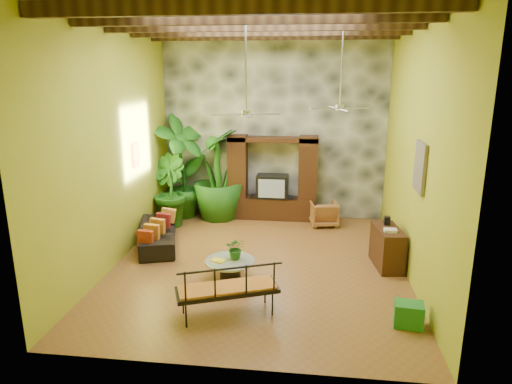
# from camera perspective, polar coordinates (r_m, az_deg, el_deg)

# --- Properties ---
(ground) EXTENTS (7.00, 7.00, 0.00)m
(ground) POSITION_cam_1_polar(r_m,az_deg,el_deg) (9.77, 0.39, -9.03)
(ground) COLOR brown
(ground) RESTS_ON ground
(ceiling) EXTENTS (6.00, 7.00, 0.02)m
(ceiling) POSITION_cam_1_polar(r_m,az_deg,el_deg) (8.98, 0.45, 21.54)
(ceiling) COLOR silver
(ceiling) RESTS_ON back_wall
(back_wall) EXTENTS (6.00, 0.02, 5.00)m
(back_wall) POSITION_cam_1_polar(r_m,az_deg,el_deg) (12.49, 2.28, 8.20)
(back_wall) COLOR #AAA326
(back_wall) RESTS_ON ground
(left_wall) EXTENTS (0.02, 7.00, 5.00)m
(left_wall) POSITION_cam_1_polar(r_m,az_deg,el_deg) (9.84, -17.30, 5.69)
(left_wall) COLOR #AAA326
(left_wall) RESTS_ON ground
(right_wall) EXTENTS (0.02, 7.00, 5.00)m
(right_wall) POSITION_cam_1_polar(r_m,az_deg,el_deg) (9.20, 19.39, 4.91)
(right_wall) COLOR #AAA326
(right_wall) RESTS_ON ground
(stone_accent_wall) EXTENTS (5.98, 0.10, 4.98)m
(stone_accent_wall) POSITION_cam_1_polar(r_m,az_deg,el_deg) (12.43, 2.25, 8.16)
(stone_accent_wall) COLOR #363A3E
(stone_accent_wall) RESTS_ON ground
(ceiling_beams) EXTENTS (5.95, 5.36, 0.22)m
(ceiling_beams) POSITION_cam_1_polar(r_m,az_deg,el_deg) (8.96, 0.44, 20.14)
(ceiling_beams) COLOR #3B2712
(ceiling_beams) RESTS_ON ceiling
(entertainment_center) EXTENTS (2.40, 0.55, 2.30)m
(entertainment_center) POSITION_cam_1_polar(r_m,az_deg,el_deg) (12.41, 2.06, 0.95)
(entertainment_center) COLOR black
(entertainment_center) RESTS_ON ground
(ceiling_fan_front) EXTENTS (1.28, 1.28, 1.86)m
(ceiling_fan_front) POSITION_cam_1_polar(r_m,az_deg,el_deg) (8.57, -1.24, 11.15)
(ceiling_fan_front) COLOR #A7A6AB
(ceiling_fan_front) RESTS_ON ceiling
(ceiling_fan_back) EXTENTS (1.28, 1.28, 1.86)m
(ceiling_fan_back) POSITION_cam_1_polar(r_m,az_deg,el_deg) (10.09, 10.48, 11.49)
(ceiling_fan_back) COLOR #A7A6AB
(ceiling_fan_back) RESTS_ON ceiling
(wall_art_mask) EXTENTS (0.06, 0.32, 0.55)m
(wall_art_mask) POSITION_cam_1_polar(r_m,az_deg,el_deg) (10.80, -14.81, 4.49)
(wall_art_mask) COLOR orange
(wall_art_mask) RESTS_ON left_wall
(wall_art_painting) EXTENTS (0.06, 0.70, 0.90)m
(wall_art_painting) POSITION_cam_1_polar(r_m,az_deg,el_deg) (8.65, 19.83, 2.92)
(wall_art_painting) COLOR #275090
(wall_art_painting) RESTS_ON right_wall
(sofa) EXTENTS (1.31, 2.12, 0.58)m
(sofa) POSITION_cam_1_polar(r_m,az_deg,el_deg) (10.86, -12.14, -5.21)
(sofa) COLOR black
(sofa) RESTS_ON ground
(wicker_armchair) EXTENTS (0.80, 0.82, 0.64)m
(wicker_armchair) POSITION_cam_1_polar(r_m,az_deg,el_deg) (12.15, 8.46, -2.68)
(wicker_armchair) COLOR olive
(wicker_armchair) RESTS_ON ground
(tall_plant_a) EXTENTS (1.75, 1.80, 2.86)m
(tall_plant_a) POSITION_cam_1_polar(r_m,az_deg,el_deg) (12.55, -9.24, 3.08)
(tall_plant_a) COLOR #226B1C
(tall_plant_a) RESTS_ON ground
(tall_plant_b) EXTENTS (1.30, 1.32, 1.87)m
(tall_plant_b) POSITION_cam_1_polar(r_m,az_deg,el_deg) (12.10, -10.91, 0.16)
(tall_plant_b) COLOR #1B5516
(tall_plant_b) RESTS_ON ground
(tall_plant_c) EXTENTS (1.40, 1.40, 2.47)m
(tall_plant_c) POSITION_cam_1_polar(r_m,az_deg,el_deg) (12.42, -4.82, 2.20)
(tall_plant_c) COLOR #205F19
(tall_plant_c) RESTS_ON ground
(coffee_table) EXTENTS (0.97, 0.97, 0.40)m
(coffee_table) POSITION_cam_1_polar(r_m,az_deg,el_deg) (9.03, -3.27, -9.34)
(coffee_table) COLOR black
(coffee_table) RESTS_ON ground
(centerpiece_plant) EXTENTS (0.42, 0.37, 0.43)m
(centerpiece_plant) POSITION_cam_1_polar(r_m,az_deg,el_deg) (8.97, -2.52, -7.02)
(centerpiece_plant) COLOR #205917
(centerpiece_plant) RESTS_ON coffee_table
(yellow_tray) EXTENTS (0.30, 0.26, 0.03)m
(yellow_tray) POSITION_cam_1_polar(r_m,az_deg,el_deg) (8.94, -4.76, -8.53)
(yellow_tray) COLOR gold
(yellow_tray) RESTS_ON coffee_table
(iron_bench) EXTENTS (1.77, 1.21, 0.57)m
(iron_bench) POSITION_cam_1_polar(r_m,az_deg,el_deg) (7.64, -3.72, -11.85)
(iron_bench) COLOR black
(iron_bench) RESTS_ON ground
(side_console) EXTENTS (0.61, 1.10, 0.84)m
(side_console) POSITION_cam_1_polar(r_m,az_deg,el_deg) (9.90, 16.08, -6.68)
(side_console) COLOR #351611
(side_console) RESTS_ON ground
(green_bin) EXTENTS (0.49, 0.39, 0.39)m
(green_bin) POSITION_cam_1_polar(r_m,az_deg,el_deg) (7.93, 18.53, -14.32)
(green_bin) COLOR #217F34
(green_bin) RESTS_ON ground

